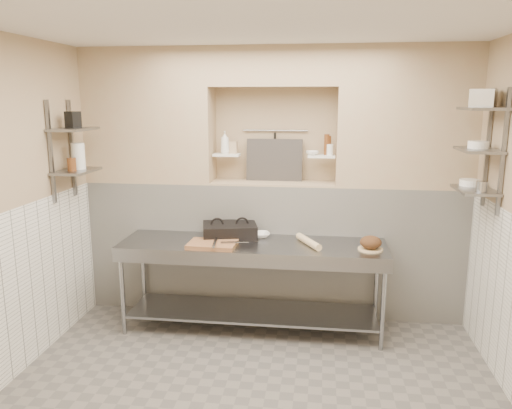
% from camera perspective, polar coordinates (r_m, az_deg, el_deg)
% --- Properties ---
extents(floor, '(4.00, 3.90, 0.10)m').
position_cam_1_polar(floor, '(4.19, -0.65, -21.78)').
color(floor, '#67615B').
rests_on(floor, ground).
extents(ceiling, '(4.00, 3.90, 0.10)m').
position_cam_1_polar(ceiling, '(3.54, -0.77, 21.24)').
color(ceiling, silver).
rests_on(ceiling, ground).
extents(wall_back, '(4.00, 0.10, 2.80)m').
position_cam_1_polar(wall_back, '(5.55, 2.23, 2.82)').
color(wall_back, tan).
rests_on(wall_back, ground).
extents(wall_front, '(4.00, 0.10, 2.80)m').
position_cam_1_polar(wall_front, '(1.77, -10.44, -18.04)').
color(wall_front, tan).
rests_on(wall_front, ground).
extents(backwall_lower, '(4.00, 0.40, 1.40)m').
position_cam_1_polar(backwall_lower, '(5.46, 1.93, -4.87)').
color(backwall_lower, white).
rests_on(backwall_lower, floor).
extents(alcove_sill, '(1.30, 0.40, 0.02)m').
position_cam_1_polar(alcove_sill, '(5.30, 1.99, 2.50)').
color(alcove_sill, tan).
rests_on(alcove_sill, backwall_lower).
extents(backwall_pillar_left, '(1.35, 0.40, 1.40)m').
position_cam_1_polar(backwall_pillar_left, '(5.52, -12.00, 9.83)').
color(backwall_pillar_left, tan).
rests_on(backwall_pillar_left, backwall_lower).
extents(backwall_pillar_right, '(1.35, 0.40, 1.40)m').
position_cam_1_polar(backwall_pillar_right, '(5.27, 16.74, 9.51)').
color(backwall_pillar_right, tan).
rests_on(backwall_pillar_right, backwall_lower).
extents(backwall_header, '(1.30, 0.40, 0.40)m').
position_cam_1_polar(backwall_header, '(5.24, 2.08, 15.45)').
color(backwall_header, tan).
rests_on(backwall_header, backwall_lower).
extents(wainscot_left, '(0.02, 3.90, 1.40)m').
position_cam_1_polar(wainscot_left, '(4.54, -26.81, -9.75)').
color(wainscot_left, white).
rests_on(wainscot_left, floor).
extents(alcove_shelf_left, '(0.28, 0.16, 0.02)m').
position_cam_1_polar(alcove_shelf_left, '(5.33, -3.38, 5.69)').
color(alcove_shelf_left, white).
rests_on(alcove_shelf_left, backwall_lower).
extents(alcove_shelf_right, '(0.28, 0.16, 0.02)m').
position_cam_1_polar(alcove_shelf_right, '(5.23, 7.49, 5.50)').
color(alcove_shelf_right, white).
rests_on(alcove_shelf_right, backwall_lower).
extents(utensil_rail, '(0.70, 0.02, 0.02)m').
position_cam_1_polar(utensil_rail, '(5.41, 2.20, 8.45)').
color(utensil_rail, gray).
rests_on(utensil_rail, wall_back).
extents(hanging_steel, '(0.02, 0.02, 0.30)m').
position_cam_1_polar(hanging_steel, '(5.40, 2.17, 6.64)').
color(hanging_steel, black).
rests_on(hanging_steel, utensil_rail).
extents(splash_panel, '(0.60, 0.08, 0.45)m').
position_cam_1_polar(splash_panel, '(5.36, 2.11, 5.10)').
color(splash_panel, '#383330').
rests_on(splash_panel, alcove_sill).
extents(shelf_rail_left_a, '(0.03, 0.03, 0.95)m').
position_cam_1_polar(shelf_rail_left_a, '(5.34, -20.29, 6.06)').
color(shelf_rail_left_a, slate).
rests_on(shelf_rail_left_a, wall_left).
extents(shelf_rail_left_b, '(0.03, 0.03, 0.95)m').
position_cam_1_polar(shelf_rail_left_b, '(4.99, -22.41, 5.54)').
color(shelf_rail_left_b, slate).
rests_on(shelf_rail_left_b, wall_left).
extents(wall_shelf_left_lower, '(0.30, 0.50, 0.02)m').
position_cam_1_polar(wall_shelf_left_lower, '(5.12, -19.82, 3.62)').
color(wall_shelf_left_lower, slate).
rests_on(wall_shelf_left_lower, wall_left).
extents(wall_shelf_left_upper, '(0.30, 0.50, 0.03)m').
position_cam_1_polar(wall_shelf_left_upper, '(5.08, -20.14, 8.08)').
color(wall_shelf_left_upper, slate).
rests_on(wall_shelf_left_upper, wall_left).
extents(shelf_rail_right_a, '(0.03, 0.03, 1.05)m').
position_cam_1_polar(shelf_rail_right_a, '(4.95, 24.95, 5.87)').
color(shelf_rail_right_a, slate).
rests_on(shelf_rail_right_a, wall_right).
extents(shelf_rail_right_b, '(0.03, 0.03, 1.05)m').
position_cam_1_polar(shelf_rail_right_b, '(4.57, 26.42, 5.32)').
color(shelf_rail_right_b, slate).
rests_on(shelf_rail_right_b, wall_right).
extents(wall_shelf_right_lower, '(0.30, 0.50, 0.02)m').
position_cam_1_polar(wall_shelf_right_lower, '(4.76, 23.74, 1.52)').
color(wall_shelf_right_lower, slate).
rests_on(wall_shelf_right_lower, wall_right).
extents(wall_shelf_right_mid, '(0.30, 0.50, 0.02)m').
position_cam_1_polar(wall_shelf_right_mid, '(4.72, 24.09, 5.70)').
color(wall_shelf_right_mid, slate).
rests_on(wall_shelf_right_mid, wall_right).
extents(wall_shelf_right_upper, '(0.30, 0.50, 0.03)m').
position_cam_1_polar(wall_shelf_right_upper, '(4.70, 24.46, 9.94)').
color(wall_shelf_right_upper, slate).
rests_on(wall_shelf_right_upper, wall_right).
extents(prep_table, '(2.60, 0.70, 0.90)m').
position_cam_1_polar(prep_table, '(4.96, -0.42, -7.33)').
color(prep_table, gray).
rests_on(prep_table, floor).
extents(panini_press, '(0.61, 0.50, 0.15)m').
position_cam_1_polar(panini_press, '(5.06, -3.03, -3.03)').
color(panini_press, black).
rests_on(panini_press, prep_table).
extents(cutting_board, '(0.46, 0.33, 0.04)m').
position_cam_1_polar(cutting_board, '(4.79, -5.01, -4.57)').
color(cutting_board, '#91583D').
rests_on(cutting_board, prep_table).
extents(knife_blade, '(0.27, 0.08, 0.01)m').
position_cam_1_polar(knife_blade, '(4.75, -2.44, -4.32)').
color(knife_blade, gray).
rests_on(knife_blade, cutting_board).
extents(tongs, '(0.06, 0.29, 0.03)m').
position_cam_1_polar(tongs, '(4.72, -4.72, -4.35)').
color(tongs, gray).
rests_on(tongs, cutting_board).
extents(mixing_bowl, '(0.25, 0.25, 0.05)m').
position_cam_1_polar(mixing_bowl, '(5.09, 0.44, -3.50)').
color(mixing_bowl, white).
rests_on(mixing_bowl, prep_table).
extents(rolling_pin, '(0.26, 0.42, 0.07)m').
position_cam_1_polar(rolling_pin, '(4.84, 6.02, -4.24)').
color(rolling_pin, '#DEBD87').
rests_on(rolling_pin, prep_table).
extents(bread_board, '(0.23, 0.23, 0.01)m').
position_cam_1_polar(bread_board, '(4.79, 12.94, -5.00)').
color(bread_board, '#DEBD87').
rests_on(bread_board, prep_table).
extents(bread_loaf, '(0.20, 0.20, 0.12)m').
position_cam_1_polar(bread_loaf, '(4.78, 12.98, -4.23)').
color(bread_loaf, '#4C2D19').
rests_on(bread_loaf, bread_board).
extents(bottle_soap, '(0.10, 0.10, 0.24)m').
position_cam_1_polar(bottle_soap, '(5.31, -3.57, 7.10)').
color(bottle_soap, white).
rests_on(bottle_soap, alcove_shelf_left).
extents(jar_alcove, '(0.08, 0.08, 0.13)m').
position_cam_1_polar(jar_alcove, '(5.36, -2.62, 6.54)').
color(jar_alcove, tan).
rests_on(jar_alcove, alcove_shelf_left).
extents(bowl_alcove, '(0.16, 0.16, 0.04)m').
position_cam_1_polar(bowl_alcove, '(5.22, 6.44, 5.87)').
color(bowl_alcove, white).
rests_on(bowl_alcove, alcove_shelf_right).
extents(condiment_a, '(0.05, 0.05, 0.20)m').
position_cam_1_polar(condiment_a, '(5.25, 8.27, 6.72)').
color(condiment_a, '#592F15').
rests_on(condiment_a, alcove_shelf_right).
extents(condiment_b, '(0.05, 0.05, 0.21)m').
position_cam_1_polar(condiment_b, '(5.23, 8.08, 6.80)').
color(condiment_b, '#592F15').
rests_on(condiment_b, alcove_shelf_right).
extents(condiment_c, '(0.07, 0.07, 0.11)m').
position_cam_1_polar(condiment_c, '(5.21, 8.45, 6.20)').
color(condiment_c, white).
rests_on(condiment_c, alcove_shelf_right).
extents(jug_left, '(0.13, 0.13, 0.25)m').
position_cam_1_polar(jug_left, '(5.15, -19.64, 5.23)').
color(jug_left, white).
rests_on(jug_left, wall_shelf_left_lower).
extents(jar_left, '(0.08, 0.08, 0.13)m').
position_cam_1_polar(jar_left, '(5.03, -20.32, 4.32)').
color(jar_left, '#592F15').
rests_on(jar_left, wall_shelf_left_lower).
extents(box_left_upper, '(0.14, 0.14, 0.15)m').
position_cam_1_polar(box_left_upper, '(5.08, -20.18, 9.09)').
color(box_left_upper, black).
rests_on(box_left_upper, wall_shelf_left_upper).
extents(bowl_right, '(0.19, 0.19, 0.06)m').
position_cam_1_polar(bowl_right, '(4.90, 23.28, 2.31)').
color(bowl_right, white).
rests_on(bowl_right, wall_shelf_right_lower).
extents(canister_right, '(0.09, 0.09, 0.09)m').
position_cam_1_polar(canister_right, '(4.59, 24.37, 1.87)').
color(canister_right, gray).
rests_on(canister_right, wall_shelf_right_lower).
extents(bowl_right_mid, '(0.17, 0.17, 0.06)m').
position_cam_1_polar(bowl_right_mid, '(4.74, 24.06, 6.26)').
color(bowl_right_mid, white).
rests_on(bowl_right_mid, wall_shelf_right_mid).
extents(basket_right, '(0.27, 0.29, 0.15)m').
position_cam_1_polar(basket_right, '(4.70, 24.56, 11.00)').
color(basket_right, gray).
rests_on(basket_right, wall_shelf_right_upper).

